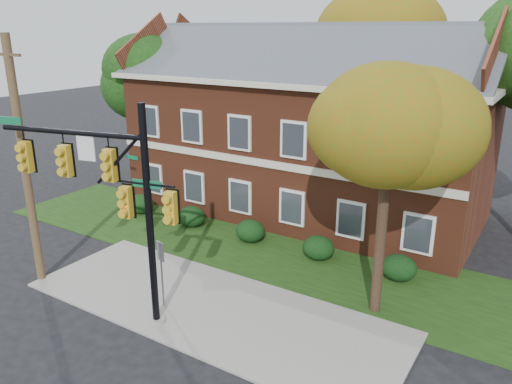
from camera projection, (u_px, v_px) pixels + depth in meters
The scene contains 15 objects.
ground at pixel (193, 322), 17.01m from camera, with size 120.00×120.00×0.00m, color black.
sidewalk at pixel (211, 307), 17.80m from camera, with size 14.00×5.00×0.08m, color gray.
grass_strip at pixel (280, 256), 21.82m from camera, with size 30.00×6.00×0.04m, color #193811.
apartment_building at pixel (304, 119), 26.05m from camera, with size 18.80×8.80×9.74m.
hedge_far_left at pixel (141, 204), 26.79m from camera, with size 1.40×1.26×1.05m, color black.
hedge_left at pixel (192, 216), 25.01m from camera, with size 1.40×1.26×1.05m, color black.
hedge_center at pixel (250, 231), 23.24m from camera, with size 1.40×1.26×1.05m, color black.
hedge_right at pixel (318, 248), 21.46m from camera, with size 1.40×1.26×1.05m, color black.
hedge_far_right at pixel (399, 268), 19.69m from camera, with size 1.40×1.26×1.05m, color black.
tree_near_right at pixel (396, 126), 15.37m from camera, with size 4.50×4.25×8.58m.
tree_left_rear at pixel (150, 78), 29.56m from camera, with size 5.40×5.10×8.88m.
tree_far_rear at pixel (385, 39), 30.45m from camera, with size 6.84×6.46×11.52m.
traffic_signal at pixel (111, 190), 15.92m from camera, with size 6.55×1.67×7.45m.
utility_pole at pixel (24, 164), 18.36m from camera, with size 1.46×0.33×9.39m.
sign_post at pixel (161, 263), 17.40m from camera, with size 0.37×0.13×2.54m.
Camera 1 is at (9.71, -11.32, 9.56)m, focal length 35.00 mm.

